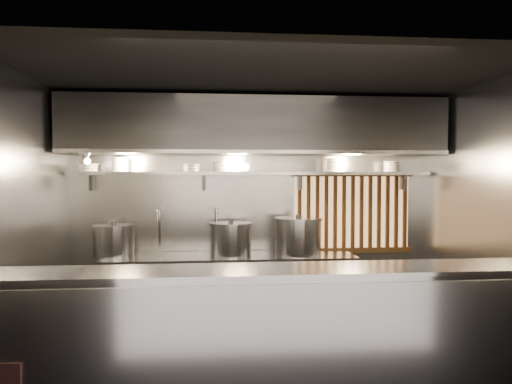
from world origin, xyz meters
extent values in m
plane|color=black|center=(0.00, 0.00, 0.00)|extent=(4.50, 4.50, 0.00)
plane|color=black|center=(0.00, 0.00, 2.80)|extent=(4.50, 4.50, 0.00)
plane|color=gray|center=(0.00, 1.50, 1.40)|extent=(4.50, 0.00, 4.50)
plane|color=gray|center=(-2.25, 0.00, 1.40)|extent=(0.00, 3.00, 3.00)
plane|color=gray|center=(2.25, 0.00, 1.40)|extent=(0.00, 3.00, 3.00)
cube|color=#97979C|center=(0.00, -0.95, 0.55)|extent=(4.50, 0.50, 1.10)
cube|color=#939399|center=(0.00, -1.21, 0.55)|extent=(4.50, 0.02, 1.01)
cube|color=#97979C|center=(0.00, -0.95, 1.11)|extent=(4.50, 0.56, 0.03)
cube|color=#97979C|center=(-0.30, 1.13, 0.45)|extent=(3.00, 0.70, 0.90)
cube|color=#97979C|center=(0.00, 1.32, 1.88)|extent=(4.40, 0.34, 0.04)
cube|color=#2D2D30|center=(0.00, 1.10, 2.42)|extent=(4.40, 0.80, 0.65)
cube|color=#97979C|center=(0.00, 0.70, 2.12)|extent=(4.40, 0.03, 0.04)
cube|color=#F5B56E|center=(1.30, 1.48, 1.38)|extent=(1.50, 0.02, 0.92)
cube|color=brown|center=(1.30, 1.43, 1.87)|extent=(1.56, 0.06, 0.06)
cube|color=brown|center=(1.30, 1.43, 0.89)|extent=(1.56, 0.06, 0.06)
cube|color=brown|center=(0.61, 1.43, 1.38)|extent=(0.04, 0.04, 0.92)
cube|color=brown|center=(0.72, 1.43, 1.38)|extent=(0.04, 0.04, 0.92)
cube|color=brown|center=(0.84, 1.43, 1.38)|extent=(0.04, 0.04, 0.92)
cube|color=brown|center=(0.95, 1.43, 1.38)|extent=(0.04, 0.04, 0.92)
cube|color=brown|center=(1.07, 1.43, 1.38)|extent=(0.04, 0.04, 0.92)
cube|color=brown|center=(1.18, 1.43, 1.38)|extent=(0.04, 0.04, 0.92)
cube|color=brown|center=(1.30, 1.43, 1.38)|extent=(0.04, 0.04, 0.92)
cube|color=brown|center=(1.42, 1.43, 1.38)|extent=(0.04, 0.04, 0.92)
cube|color=brown|center=(1.53, 1.43, 1.38)|extent=(0.04, 0.04, 0.92)
cube|color=brown|center=(1.65, 1.43, 1.38)|extent=(0.04, 0.04, 0.92)
cube|color=brown|center=(1.76, 1.43, 1.38)|extent=(0.04, 0.04, 0.92)
cube|color=brown|center=(1.88, 1.43, 1.38)|extent=(0.04, 0.04, 0.92)
cube|color=brown|center=(1.99, 1.43, 1.38)|extent=(0.04, 0.04, 0.92)
cylinder|color=silver|center=(-1.15, 1.45, 1.19)|extent=(0.03, 0.03, 0.48)
sphere|color=silver|center=(-1.15, 1.45, 1.43)|extent=(0.04, 0.04, 0.04)
cylinder|color=silver|center=(-1.15, 1.32, 1.43)|extent=(0.03, 0.26, 0.03)
sphere|color=silver|center=(-1.15, 1.19, 1.43)|extent=(0.04, 0.04, 0.04)
cylinder|color=silver|center=(-1.15, 1.19, 1.36)|extent=(0.03, 0.03, 0.14)
cylinder|color=silver|center=(-0.45, 1.45, 1.19)|extent=(0.03, 0.03, 0.48)
sphere|color=silver|center=(-0.45, 1.45, 1.43)|extent=(0.04, 0.04, 0.04)
cylinder|color=silver|center=(-0.45, 1.32, 1.43)|extent=(0.03, 0.26, 0.03)
sphere|color=silver|center=(-0.45, 1.19, 1.43)|extent=(0.04, 0.04, 0.04)
cylinder|color=silver|center=(-0.45, 1.19, 1.36)|extent=(0.03, 0.03, 0.14)
cone|color=#97979C|center=(-1.90, 0.85, 2.07)|extent=(0.25, 0.27, 0.20)
sphere|color=#FFE0B2|center=(-1.87, 0.83, 2.01)|extent=(0.07, 0.07, 0.07)
cylinder|color=#2D2D30|center=(-1.90, 0.95, 2.15)|extent=(0.02, 0.22, 0.02)
cylinder|color=#2D2D30|center=(-0.10, 1.20, 2.04)|extent=(0.01, 0.01, 0.12)
sphere|color=#FFE0B2|center=(-0.10, 1.20, 1.96)|extent=(0.09, 0.09, 0.09)
cylinder|color=#97979C|center=(-1.66, 1.17, 1.07)|extent=(0.57, 0.57, 0.35)
cylinder|color=#97979C|center=(-1.66, 1.17, 1.26)|extent=(0.61, 0.61, 0.03)
cylinder|color=#2D2D30|center=(-1.66, 1.17, 1.30)|extent=(0.06, 0.06, 0.04)
cylinder|color=#97979C|center=(-0.28, 1.10, 1.08)|extent=(0.59, 0.59, 0.36)
cylinder|color=#97979C|center=(-0.28, 1.10, 1.28)|extent=(0.62, 0.62, 0.03)
cylinder|color=#2D2D30|center=(-0.28, 1.10, 1.31)|extent=(0.06, 0.06, 0.04)
cylinder|color=#97979C|center=(0.53, 1.09, 1.11)|extent=(0.61, 0.61, 0.42)
cylinder|color=#97979C|center=(0.53, 1.09, 1.33)|extent=(0.64, 0.64, 0.03)
cylinder|color=#2D2D30|center=(0.53, 1.09, 1.37)|extent=(0.06, 0.06, 0.04)
cylinder|color=silver|center=(-1.97, 1.32, 1.92)|extent=(0.22, 0.22, 0.03)
cylinder|color=silver|center=(-1.97, 1.32, 1.96)|extent=(0.22, 0.22, 0.03)
cylinder|color=silver|center=(-1.97, 1.32, 1.99)|extent=(0.24, 0.24, 0.01)
cylinder|color=silver|center=(-1.60, 1.32, 1.92)|extent=(0.20, 0.20, 0.03)
cylinder|color=silver|center=(-1.60, 1.32, 1.96)|extent=(0.20, 0.20, 0.03)
cylinder|color=silver|center=(-1.60, 1.32, 2.00)|extent=(0.20, 0.20, 0.03)
cylinder|color=silver|center=(-1.60, 1.32, 2.03)|extent=(0.20, 0.20, 0.03)
cylinder|color=silver|center=(-1.60, 1.32, 2.06)|extent=(0.21, 0.21, 0.01)
cylinder|color=silver|center=(-0.75, 1.32, 1.92)|extent=(0.19, 0.19, 0.03)
cylinder|color=silver|center=(-0.75, 1.32, 1.96)|extent=(0.19, 0.19, 0.03)
cylinder|color=silver|center=(-0.75, 1.32, 1.99)|extent=(0.21, 0.21, 0.01)
cylinder|color=silver|center=(-0.37, 1.32, 1.92)|extent=(0.22, 0.22, 0.03)
cylinder|color=silver|center=(-0.37, 1.32, 1.96)|extent=(0.22, 0.22, 0.03)
cylinder|color=silver|center=(-0.37, 1.32, 2.00)|extent=(0.22, 0.22, 0.03)
cylinder|color=silver|center=(-0.37, 1.32, 2.02)|extent=(0.23, 0.23, 0.01)
cylinder|color=silver|center=(1.00, 1.32, 1.92)|extent=(0.23, 0.23, 0.03)
cylinder|color=silver|center=(1.00, 1.32, 1.96)|extent=(0.23, 0.23, 0.03)
cylinder|color=silver|center=(1.00, 1.32, 2.00)|extent=(0.23, 0.23, 0.03)
cylinder|color=silver|center=(1.00, 1.32, 2.03)|extent=(0.23, 0.23, 0.03)
cylinder|color=silver|center=(1.00, 1.32, 2.06)|extent=(0.24, 0.24, 0.01)
cylinder|color=silver|center=(1.77, 1.32, 1.92)|extent=(0.20, 0.20, 0.03)
cylinder|color=silver|center=(1.77, 1.32, 1.96)|extent=(0.20, 0.20, 0.03)
cylinder|color=silver|center=(1.77, 1.32, 2.00)|extent=(0.20, 0.20, 0.03)
cylinder|color=silver|center=(1.77, 1.32, 2.02)|extent=(0.22, 0.22, 0.01)
camera|label=1|loc=(-0.56, -4.80, 1.86)|focal=35.00mm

